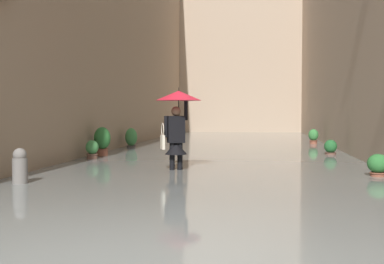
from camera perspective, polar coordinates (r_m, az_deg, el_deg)
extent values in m
plane|color=slate|center=(18.05, 4.09, -2.43)|extent=(67.75, 67.75, 0.00)
cube|color=slate|center=(18.05, 4.09, -2.12)|extent=(8.54, 33.10, 0.20)
cube|color=tan|center=(32.61, 5.63, 8.42)|extent=(11.34, 1.80, 9.90)
cube|color=black|center=(11.16, -2.32, -5.16)|extent=(0.19, 0.26, 0.10)
cylinder|color=black|center=(11.11, -2.32, -3.09)|extent=(0.15, 0.15, 0.71)
cube|color=black|center=(11.19, -1.41, -5.13)|extent=(0.19, 0.26, 0.10)
cylinder|color=black|center=(11.15, -1.41, -3.07)|extent=(0.15, 0.15, 0.71)
cube|color=black|center=(11.08, -1.87, 0.31)|extent=(0.43, 0.34, 0.61)
cone|color=black|center=(11.11, -1.87, -1.87)|extent=(0.65, 0.65, 0.28)
sphere|color=#8C664C|center=(11.08, -1.87, 2.42)|extent=(0.22, 0.22, 0.22)
cylinder|color=black|center=(11.12, -0.71, 2.50)|extent=(0.11, 0.11, 0.44)
cylinder|color=black|center=(11.04, -3.04, 0.63)|extent=(0.11, 0.11, 0.48)
cylinder|color=black|center=(11.09, -1.57, 3.07)|extent=(0.02, 0.02, 0.46)
cone|color=red|center=(11.09, -1.57, 4.25)|extent=(1.05, 1.05, 0.22)
cylinder|color=black|center=(11.10, -1.57, 4.98)|extent=(0.01, 0.01, 0.08)
cube|color=beige|center=(11.02, -3.43, -1.18)|extent=(0.16, 0.28, 0.32)
torus|color=beige|center=(11.01, -3.43, 0.27)|extent=(0.13, 0.29, 0.30)
cylinder|color=brown|center=(14.89, -10.37, -2.73)|extent=(0.33, 0.33, 0.39)
torus|color=brown|center=(14.87, -10.37, -1.97)|extent=(0.37, 0.37, 0.04)
ellipsoid|color=#2D7033|center=(14.85, -10.38, -0.71)|extent=(0.49, 0.49, 0.66)
cylinder|color=#66605B|center=(18.18, -7.06, -2.01)|extent=(0.31, 0.31, 0.25)
torus|color=#56524E|center=(18.17, -7.07, -1.62)|extent=(0.35, 0.35, 0.04)
ellipsoid|color=#428947|center=(18.15, -7.07, -0.58)|extent=(0.44, 0.44, 0.66)
cylinder|color=brown|center=(10.74, 20.76, -5.17)|extent=(0.30, 0.30, 0.26)
torus|color=brown|center=(10.72, 20.77, -4.48)|extent=(0.33, 0.33, 0.04)
ellipsoid|color=#2D7033|center=(10.70, 20.79, -3.44)|extent=(0.43, 0.43, 0.39)
cylinder|color=brown|center=(20.53, 13.90, -1.45)|extent=(0.30, 0.30, 0.33)
torus|color=brown|center=(20.52, 13.91, -0.99)|extent=(0.33, 0.33, 0.04)
ellipsoid|color=#387F3D|center=(20.50, 13.91, -0.33)|extent=(0.40, 0.40, 0.48)
cylinder|color=brown|center=(14.01, -11.51, -3.21)|extent=(0.29, 0.29, 0.32)
torus|color=brown|center=(13.99, -11.51, -2.55)|extent=(0.32, 0.32, 0.04)
ellipsoid|color=#428947|center=(13.98, -11.52, -1.75)|extent=(0.36, 0.36, 0.39)
cylinder|color=brown|center=(15.66, 15.77, -2.80)|extent=(0.32, 0.32, 0.25)
torus|color=brown|center=(15.65, 15.78, -2.35)|extent=(0.35, 0.35, 0.04)
ellipsoid|color=#23602D|center=(15.63, 15.79, -1.61)|extent=(0.39, 0.39, 0.41)
cylinder|color=slate|center=(9.57, -19.34, -4.85)|extent=(0.27, 0.27, 0.66)
sphere|color=slate|center=(9.53, -19.37, -2.51)|extent=(0.25, 0.25, 0.25)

